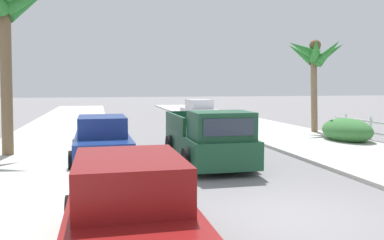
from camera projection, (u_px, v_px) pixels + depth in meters
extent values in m
plane|color=slate|center=(289.00, 216.00, 7.94)|extent=(160.00, 160.00, 0.00)
cube|color=beige|center=(55.00, 140.00, 18.32)|extent=(4.94, 60.00, 0.12)
cube|color=beige|center=(281.00, 134.00, 20.83)|extent=(4.94, 60.00, 0.12)
cube|color=silver|center=(80.00, 140.00, 18.56)|extent=(0.16, 60.00, 0.10)
cube|color=silver|center=(262.00, 134.00, 20.59)|extent=(0.16, 60.00, 0.10)
cube|color=#19472D|center=(207.00, 145.00, 13.35)|extent=(1.94, 5.11, 0.80)
cube|color=#19472D|center=(221.00, 125.00, 11.72)|extent=(1.73, 1.51, 0.80)
cube|color=#283342|center=(214.00, 122.00, 12.46)|extent=(1.38, 0.07, 0.44)
cube|color=#283342|center=(229.00, 127.00, 10.98)|extent=(1.46, 0.07, 0.48)
cube|color=#19472D|center=(225.00, 121.00, 14.32)|extent=(0.12, 3.30, 0.56)
cube|color=#19472D|center=(175.00, 122.00, 13.92)|extent=(0.12, 3.30, 0.56)
cube|color=#19472D|center=(190.00, 118.00, 15.73)|extent=(1.88, 0.11, 0.56)
cube|color=silver|center=(190.00, 139.00, 15.89)|extent=(1.82, 0.13, 0.20)
cylinder|color=black|center=(251.00, 158.00, 12.10)|extent=(0.26, 0.76, 0.76)
cylinder|color=black|center=(187.00, 161.00, 11.66)|extent=(0.26, 0.76, 0.76)
cylinder|color=black|center=(222.00, 144.00, 14.94)|extent=(0.26, 0.76, 0.76)
cylinder|color=black|center=(170.00, 146.00, 14.51)|extent=(0.26, 0.76, 0.76)
cube|color=red|center=(208.00, 131.00, 16.00)|extent=(0.22, 0.04, 0.18)
cube|color=red|center=(171.00, 132.00, 15.66)|extent=(0.22, 0.04, 0.18)
cube|color=#198CBF|center=(199.00, 121.00, 14.29)|extent=(0.93, 0.87, 0.55)
cube|color=navy|center=(103.00, 147.00, 13.33)|extent=(1.82, 4.22, 0.72)
cube|color=navy|center=(102.00, 126.00, 13.37)|extent=(1.55, 2.12, 0.64)
cube|color=#283342|center=(103.00, 130.00, 12.43)|extent=(1.37, 0.10, 0.52)
cube|color=#283342|center=(102.00, 124.00, 14.31)|extent=(1.34, 0.10, 0.50)
cylinder|color=black|center=(134.00, 159.00, 12.31)|extent=(0.23, 0.64, 0.64)
cylinder|color=black|center=(73.00, 161.00, 11.88)|extent=(0.23, 0.64, 0.64)
cylinder|color=black|center=(127.00, 146.00, 14.83)|extent=(0.23, 0.64, 0.64)
cylinder|color=black|center=(76.00, 148.00, 14.39)|extent=(0.23, 0.64, 0.64)
cube|color=red|center=(118.00, 135.00, 15.51)|extent=(0.20, 0.04, 0.12)
cube|color=white|center=(127.00, 154.00, 11.43)|extent=(0.20, 0.04, 0.10)
cube|color=red|center=(84.00, 136.00, 15.21)|extent=(0.20, 0.04, 0.12)
cube|color=white|center=(82.00, 156.00, 11.14)|extent=(0.20, 0.04, 0.10)
cube|color=silver|center=(199.00, 114.00, 28.62)|extent=(1.97, 4.28, 0.72)
cube|color=silver|center=(199.00, 104.00, 28.66)|extent=(1.63, 2.18, 0.64)
cube|color=#283342|center=(203.00, 105.00, 27.73)|extent=(1.37, 0.15, 0.52)
cube|color=#283342|center=(195.00, 104.00, 29.59)|extent=(1.34, 0.15, 0.50)
cylinder|color=black|center=(217.00, 118.00, 27.64)|extent=(0.25, 0.65, 0.64)
cylinder|color=black|center=(192.00, 118.00, 27.14)|extent=(0.25, 0.65, 0.64)
cylinder|color=black|center=(206.00, 115.00, 30.13)|extent=(0.25, 0.65, 0.64)
cylinder|color=black|center=(182.00, 116.00, 29.64)|extent=(0.25, 0.65, 0.64)
cube|color=red|center=(199.00, 110.00, 30.80)|extent=(0.20, 0.05, 0.12)
cube|color=white|center=(218.00, 115.00, 26.76)|extent=(0.20, 0.05, 0.10)
cube|color=red|center=(183.00, 111.00, 30.46)|extent=(0.20, 0.05, 0.12)
cube|color=white|center=(200.00, 115.00, 26.42)|extent=(0.20, 0.05, 0.10)
cube|color=maroon|center=(129.00, 222.00, 6.00)|extent=(1.77, 4.20, 0.72)
cube|color=maroon|center=(129.00, 178.00, 5.84)|extent=(1.52, 2.10, 0.64)
cube|color=#283342|center=(125.00, 167.00, 6.79)|extent=(1.37, 0.08, 0.52)
cube|color=#283342|center=(135.00, 198.00, 4.90)|extent=(1.34, 0.08, 0.50)
cylinder|color=black|center=(72.00, 213.00, 7.08)|extent=(0.22, 0.64, 0.64)
cylinder|color=black|center=(173.00, 206.00, 7.49)|extent=(0.22, 0.64, 0.64)
cube|color=white|center=(90.00, 185.00, 7.90)|extent=(0.20, 0.04, 0.10)
cube|color=white|center=(152.00, 182.00, 8.18)|extent=(0.20, 0.04, 0.10)
cylinder|color=brown|center=(6.00, 73.00, 14.15)|extent=(0.38, 0.85, 5.96)
cone|color=#2D7F33|center=(26.00, 5.00, 14.83)|extent=(1.68, 1.92, 1.53)
cylinder|color=#846B4C|center=(314.00, 90.00, 21.20)|extent=(0.33, 0.67, 4.65)
cone|color=#2D7F33|center=(330.00, 52.00, 21.32)|extent=(1.96, 0.74, 1.37)
cone|color=#2D7F33|center=(318.00, 54.00, 21.73)|extent=(1.46, 1.58, 1.42)
cone|color=#2D7F33|center=(300.00, 53.00, 21.61)|extent=(1.40, 1.75, 1.36)
cone|color=#2D7F33|center=(302.00, 48.00, 20.83)|extent=(1.63, 0.59, 1.09)
cone|color=#2D7F33|center=(316.00, 50.00, 20.24)|extent=(1.27, 1.75, 1.29)
cone|color=#2D7F33|center=(328.00, 52.00, 20.33)|extent=(1.08, 1.77, 1.46)
sphere|color=brown|center=(315.00, 45.00, 21.00)|extent=(0.59, 0.59, 0.59)
cube|color=white|center=(371.00, 128.00, 18.88)|extent=(0.05, 0.12, 1.10)
cube|color=white|center=(346.00, 124.00, 20.80)|extent=(0.05, 0.12, 1.10)
ellipsoid|color=#387538|center=(347.00, 131.00, 17.90)|extent=(1.80, 2.80, 1.10)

